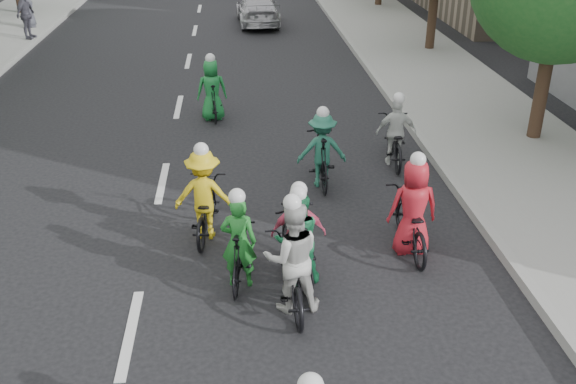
{
  "coord_description": "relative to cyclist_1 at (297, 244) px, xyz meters",
  "views": [
    {
      "loc": [
        1.62,
        -7.43,
        5.82
      ],
      "look_at": [
        2.44,
        2.31,
        1.0
      ],
      "focal_mm": 40.0,
      "sensor_mm": 36.0,
      "label": 1
    }
  ],
  "objects": [
    {
      "name": "ground",
      "position": [
        -2.5,
        -1.2,
        -0.64
      ],
      "size": [
        120.0,
        120.0,
        0.0
      ],
      "primitive_type": "plane",
      "color": "black",
      "rests_on": "ground"
    },
    {
      "name": "sidewalk_right",
      "position": [
        5.5,
        8.8,
        -0.56
      ],
      "size": [
        4.0,
        80.0,
        0.15
      ],
      "primitive_type": "cube",
      "color": "gray",
      "rests_on": "ground"
    },
    {
      "name": "curb_right",
      "position": [
        3.55,
        8.8,
        -0.55
      ],
      "size": [
        0.18,
        80.0,
        0.18
      ],
      "primitive_type": "cube",
      "color": "#999993",
      "rests_on": "ground"
    },
    {
      "name": "cyclist_1",
      "position": [
        0.0,
        0.0,
        0.0
      ],
      "size": [
        0.83,
        1.87,
        1.67
      ],
      "rotation": [
        0.0,
        0.0,
        3.32
      ],
      "color": "black",
      "rests_on": "ground"
    },
    {
      "name": "cyclist_2",
      "position": [
        -1.5,
        1.53,
        0.02
      ],
      "size": [
        1.14,
        1.93,
        1.81
      ],
      "rotation": [
        0.0,
        0.0,
        3.02
      ],
      "color": "black",
      "rests_on": "ground"
    },
    {
      "name": "cyclist_3",
      "position": [
        0.03,
        0.21,
        -0.01
      ],
      "size": [
        0.89,
        1.87,
        1.64
      ],
      "rotation": [
        0.0,
        0.0,
        3.09
      ],
      "color": "black",
      "rests_on": "ground"
    },
    {
      "name": "cyclist_4",
      "position": [
        2.01,
        0.7,
        0.01
      ],
      "size": [
        0.84,
        1.94,
        1.86
      ],
      "rotation": [
        0.0,
        0.0,
        3.14
      ],
      "color": "black",
      "rests_on": "ground"
    },
    {
      "name": "cyclist_5",
      "position": [
        -0.92,
        -0.02,
        -0.05
      ],
      "size": [
        0.66,
        1.64,
        1.68
      ],
      "rotation": [
        0.0,
        0.0,
        3.01
      ],
      "color": "black",
      "rests_on": "ground"
    },
    {
      "name": "cyclist_6",
      "position": [
        -0.15,
        -0.71,
        0.03
      ],
      "size": [
        0.88,
        1.95,
        1.89
      ],
      "rotation": [
        0.0,
        0.0,
        3.2
      ],
      "color": "black",
      "rests_on": "ground"
    },
    {
      "name": "cyclist_7",
      "position": [
        0.84,
        3.48,
        0.04
      ],
      "size": [
        1.02,
        1.86,
        1.72
      ],
      "rotation": [
        0.0,
        0.0,
        3.14
      ],
      "color": "black",
      "rests_on": "ground"
    },
    {
      "name": "cyclist_8",
      "position": [
        2.62,
        4.45,
        -0.05
      ],
      "size": [
        0.92,
        1.97,
        1.67
      ],
      "rotation": [
        0.0,
        0.0,
        3.05
      ],
      "color": "black",
      "rests_on": "ground"
    },
    {
      "name": "cyclist_9",
      "position": [
        -1.5,
        7.75,
        0.02
      ],
      "size": [
        0.85,
        1.7,
        1.77
      ],
      "rotation": [
        0.0,
        0.0,
        3.27
      ],
      "color": "black",
      "rests_on": "ground"
    },
    {
      "name": "follow_car_lead",
      "position": [
        0.2,
        19.84,
        -0.02
      ],
      "size": [
        1.91,
        4.31,
        1.23
      ],
      "primitive_type": "imported",
      "rotation": [
        0.0,
        0.0,
        3.19
      ],
      "color": "#B1B1B6",
      "rests_on": "ground"
    },
    {
      "name": "spectator_1",
      "position": [
        -8.8,
        17.16,
        0.44
      ],
      "size": [
        0.72,
        1.16,
        1.85
      ],
      "primitive_type": "imported",
      "rotation": [
        0.0,
        0.0,
        1.3
      ],
      "color": "#4D4B58",
      "rests_on": "sidewalk_left"
    },
    {
      "name": "spectator_2",
      "position": [
        -9.36,
        19.42,
        0.31
      ],
      "size": [
        0.7,
        0.89,
        1.58
      ],
      "primitive_type": "imported",
      "rotation": [
        0.0,
        0.0,
        1.86
      ],
      "color": "#444650",
      "rests_on": "sidewalk_left"
    }
  ]
}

